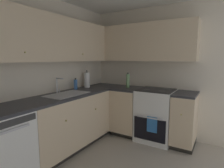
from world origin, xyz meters
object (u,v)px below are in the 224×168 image
object	(u,v)px
soap_bottle	(76,84)
oven_range	(156,115)
oil_bottle	(128,81)
paper_towel_roll	(87,80)

from	to	relation	value
soap_bottle	oven_range	bearing A→B (deg)	-61.69
oven_range	oil_bottle	size ratio (longest dim) A/B	3.70
oil_bottle	oven_range	bearing A→B (deg)	-88.13
paper_towel_roll	oil_bottle	world-z (taller)	paper_towel_roll
oven_range	oil_bottle	xyz separation A→B (m)	(-0.02, 0.56, 0.59)
oven_range	paper_towel_roll	size ratio (longest dim) A/B	3.10
oven_range	oil_bottle	bearing A→B (deg)	91.87
oven_range	soap_bottle	distance (m)	1.56
oven_range	paper_towel_roll	distance (m)	1.45
soap_bottle	oil_bottle	xyz separation A→B (m)	(0.67, -0.72, 0.04)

